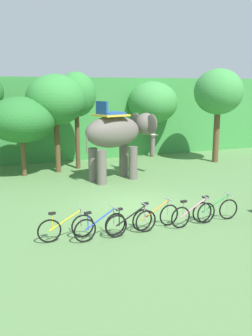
{
  "coord_description": "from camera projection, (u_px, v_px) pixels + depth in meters",
  "views": [
    {
      "loc": [
        -5.3,
        -12.23,
        4.41
      ],
      "look_at": [
        -0.03,
        1.0,
        1.3
      ],
      "focal_mm": 39.74,
      "sensor_mm": 36.0,
      "label": 1
    }
  ],
  "objects": [
    {
      "name": "bike_green",
      "position": [
        215.0,
        210.0,
        12.44
      ],
      "size": [
        1.71,
        0.52,
        0.92
      ],
      "color": "black",
      "rests_on": "ground"
    },
    {
      "name": "tree_center_right",
      "position": [
        21.0,
        120.0,
        18.3
      ],
      "size": [
        3.4,
        3.4,
        3.96
      ],
      "color": "brown",
      "rests_on": "ground"
    },
    {
      "name": "bike_pink",
      "position": [
        193.0,
        214.0,
        12.01
      ],
      "size": [
        1.71,
        0.52,
        0.92
      ],
      "color": "black",
      "rests_on": "ground"
    },
    {
      "name": "tree_far_right",
      "position": [
        153.0,
        103.0,
        23.38
      ],
      "size": [
        3.13,
        3.13,
        4.75
      ],
      "color": "brown",
      "rests_on": "ground"
    },
    {
      "name": "bike_blue",
      "position": [
        100.0,
        226.0,
        10.96
      ],
      "size": [
        1.7,
        0.52,
        0.92
      ],
      "color": "black",
      "rests_on": "ground"
    },
    {
      "name": "ground_plane",
      "position": [
        137.0,
        207.0,
        13.96
      ],
      "size": [
        80.0,
        80.0,
        0.0
      ],
      "primitive_type": "plane",
      "color": "#567F47"
    },
    {
      "name": "tree_center",
      "position": [
        56.0,
        100.0,
        18.95
      ],
      "size": [
        3.05,
        3.05,
        5.06
      ],
      "color": "brown",
      "rests_on": "ground"
    },
    {
      "name": "tree_right",
      "position": [
        218.0,
        92.0,
        21.5
      ],
      "size": [
        2.83,
        2.83,
        5.46
      ],
      "color": "brown",
      "rests_on": "ground"
    },
    {
      "name": "bike_black",
      "position": [
        131.0,
        223.0,
        11.26
      ],
      "size": [
        1.71,
        0.52,
        0.92
      ],
      "color": "black",
      "rests_on": "ground"
    },
    {
      "name": "elephant",
      "position": [
        119.0,
        134.0,
        17.75
      ],
      "size": [
        4.25,
        2.53,
        3.78
      ],
      "color": "#665E56",
      "rests_on": "ground"
    },
    {
      "name": "tree_center_left",
      "position": [
        76.0,
        95.0,
        19.75
      ],
      "size": [
        2.12,
        2.12,
        5.21
      ],
      "color": "brown",
      "rests_on": "ground"
    },
    {
      "name": "foliage_hedge",
      "position": [
        62.0,
        116.0,
        24.97
      ],
      "size": [
        36.0,
        6.0,
        4.98
      ],
      "primitive_type": "cube",
      "color": "#3D8E42",
      "rests_on": "ground"
    },
    {
      "name": "bike_yellow",
      "position": [
        66.0,
        227.0,
        10.89
      ],
      "size": [
        1.71,
        0.52,
        0.92
      ],
      "color": "black",
      "rests_on": "ground"
    },
    {
      "name": "bike_orange",
      "position": [
        156.0,
        217.0,
        11.8
      ],
      "size": [
        1.71,
        0.52,
        0.92
      ],
      "color": "black",
      "rests_on": "ground"
    }
  ]
}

